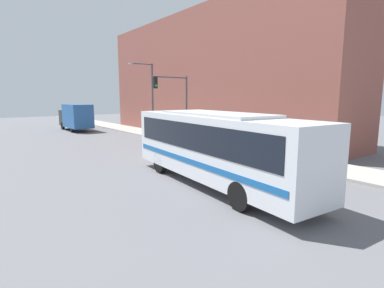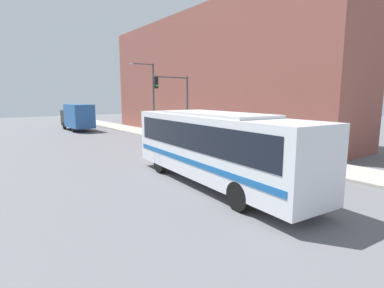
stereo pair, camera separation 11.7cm
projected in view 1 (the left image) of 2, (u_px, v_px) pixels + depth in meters
ground_plane at (265, 193)px, 12.61m from camera, size 120.00×120.00×0.00m
sidewalk at (153, 134)px, 31.95m from camera, size 3.16×70.00×0.16m
building_facade at (208, 77)px, 30.91m from camera, size 6.00×30.74×12.13m
city_bus at (215, 144)px, 13.46m from camera, size 3.44×11.12×3.33m
delivery_truck at (76, 116)px, 35.70m from camera, size 2.25×6.74×3.14m
fire_hydrant at (294, 157)px, 17.22m from camera, size 0.25×0.34×0.80m
traffic_light_pole at (176, 98)px, 24.48m from camera, size 3.28×0.35×5.55m
parking_meter at (228, 139)px, 21.36m from camera, size 0.14×0.14×1.28m
street_lamp at (149, 93)px, 29.54m from camera, size 2.60×0.28×7.07m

